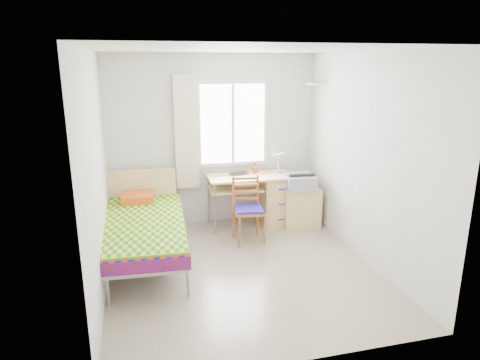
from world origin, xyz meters
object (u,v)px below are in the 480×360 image
bed (144,225)px  chair (248,205)px  desk (271,197)px  cabinet (299,206)px  printer (299,181)px

bed → chair: (1.46, 0.26, 0.06)m
desk → cabinet: (0.42, -0.15, -0.13)m
cabinet → bed: bearing=-159.7°
desk → printer: (0.38, -0.18, 0.29)m
printer → desk: bearing=159.3°
cabinet → printer: size_ratio=1.11×
bed → desk: bearing=25.4°
chair → cabinet: 1.03m
chair → printer: chair is taller
desk → chair: 0.75m
desk → printer: bearing=-24.2°
desk → chair: chair is taller
cabinet → printer: bearing=-136.1°
chair → printer: 0.98m
printer → chair: bearing=-153.0°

